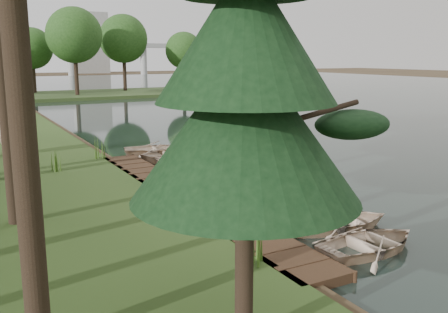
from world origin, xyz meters
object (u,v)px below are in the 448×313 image
boardwalk (184,198)px  rowboat_1 (339,219)px  stored_rowboat (9,149)px  rowboat_0 (371,240)px  pine_tree (246,75)px  rowboat_2 (300,205)px

boardwalk → rowboat_1: (2.86, -5.04, 0.24)m
rowboat_1 → stored_rowboat: (-7.65, 16.05, 0.21)m
rowboat_0 → pine_tree: (-5.42, -2.40, 4.57)m
stored_rowboat → pine_tree: (1.80, -20.21, 4.35)m
boardwalk → rowboat_1: size_ratio=4.85×
boardwalk → stored_rowboat: bearing=113.5°
rowboat_1 → pine_tree: size_ratio=0.43×
pine_tree → rowboat_2: bearing=45.7°
pine_tree → rowboat_1: bearing=35.3°
rowboat_0 → rowboat_2: rowboat_2 is taller
rowboat_0 → pine_tree: 7.49m
boardwalk → pine_tree: 10.80m
rowboat_0 → rowboat_2: 3.36m
rowboat_0 → rowboat_2: size_ratio=0.86×
stored_rowboat → pine_tree: bearing=-160.8°
boardwalk → rowboat_2: (2.61, -3.44, 0.29)m
rowboat_0 → stored_rowboat: (-7.22, 17.81, 0.22)m
rowboat_1 → stored_rowboat: stored_rowboat is taller
rowboat_2 → stored_rowboat: stored_rowboat is taller
rowboat_1 → rowboat_2: (-0.25, 1.60, 0.04)m
boardwalk → rowboat_0: size_ratio=5.01×
stored_rowboat → pine_tree: pine_tree is taller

